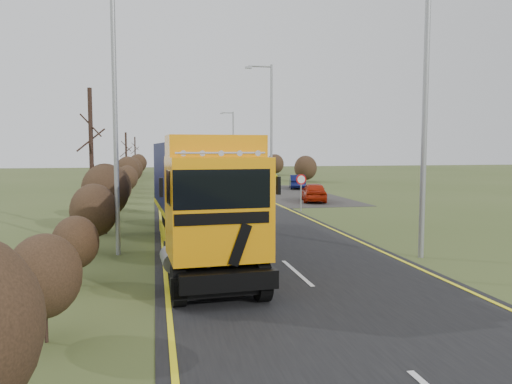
{
  "coord_description": "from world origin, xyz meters",
  "views": [
    {
      "loc": [
        -3.96,
        -17.55,
        3.58
      ],
      "look_at": [
        0.29,
        3.29,
        1.72
      ],
      "focal_mm": 35.0,
      "sensor_mm": 36.0,
      "label": 1
    }
  ],
  "objects_px": {
    "car_red_hatchback": "(314,192)",
    "car_blue_sedan": "(297,182)",
    "streetlight_near": "(422,103)",
    "lorry": "(197,187)",
    "speed_sign": "(301,186)"
  },
  "relations": [
    {
      "from": "car_red_hatchback",
      "to": "car_blue_sedan",
      "type": "bearing_deg",
      "value": -88.13
    },
    {
      "from": "car_red_hatchback",
      "to": "streetlight_near",
      "type": "bearing_deg",
      "value": 95.64
    },
    {
      "from": "car_red_hatchback",
      "to": "streetlight_near",
      "type": "distance_m",
      "value": 17.79
    },
    {
      "from": "car_blue_sedan",
      "to": "streetlight_near",
      "type": "bearing_deg",
      "value": 94.59
    },
    {
      "from": "lorry",
      "to": "streetlight_near",
      "type": "distance_m",
      "value": 8.03
    },
    {
      "from": "car_red_hatchback",
      "to": "speed_sign",
      "type": "height_order",
      "value": "speed_sign"
    },
    {
      "from": "car_red_hatchback",
      "to": "car_blue_sedan",
      "type": "xyz_separation_m",
      "value": [
        2.0,
        10.81,
        -0.04
      ]
    },
    {
      "from": "car_blue_sedan",
      "to": "speed_sign",
      "type": "bearing_deg",
      "value": 87.29
    },
    {
      "from": "lorry",
      "to": "speed_sign",
      "type": "height_order",
      "value": "lorry"
    },
    {
      "from": "lorry",
      "to": "car_red_hatchback",
      "type": "height_order",
      "value": "lorry"
    },
    {
      "from": "lorry",
      "to": "speed_sign",
      "type": "xyz_separation_m",
      "value": [
        6.7,
        9.63,
        -0.75
      ]
    },
    {
      "from": "speed_sign",
      "to": "car_blue_sedan",
      "type": "bearing_deg",
      "value": 74.52
    },
    {
      "from": "car_blue_sedan",
      "to": "speed_sign",
      "type": "relative_size",
      "value": 1.76
    },
    {
      "from": "lorry",
      "to": "streetlight_near",
      "type": "xyz_separation_m",
      "value": [
        6.98,
        -2.79,
        2.82
      ]
    },
    {
      "from": "streetlight_near",
      "to": "speed_sign",
      "type": "relative_size",
      "value": 4.3
    }
  ]
}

